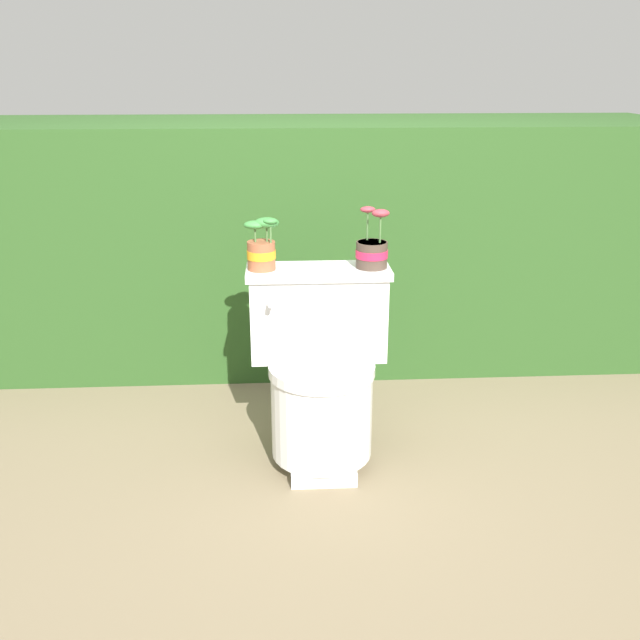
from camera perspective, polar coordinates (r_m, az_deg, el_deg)
name	(u,v)px	position (r m, az deg, el deg)	size (l,w,h in m)	color
ground_plane	(332,463)	(2.65, 0.94, -11.38)	(12.00, 12.00, 0.00)	#75664C
hedge_backdrop	(315,239)	(3.51, -0.40, 6.49)	(3.40, 0.88, 1.13)	#284C1E
toilet	(320,374)	(2.57, 0.03, -4.32)	(0.52, 0.49, 0.68)	silver
potted_plant_left	(262,248)	(2.53, -4.69, 5.76)	(0.12, 0.10, 0.19)	#9E5638
potted_plant_midleft	(372,251)	(2.56, 4.18, 5.56)	(0.12, 0.12, 0.22)	#47382D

